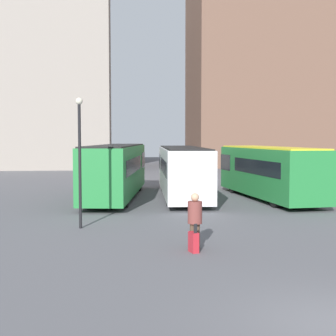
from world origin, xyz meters
TOP-DOWN VIEW (x-y plane):
  - building_block_left at (-15.62, 52.64)m, footprint 20.54×15.72m
  - building_block_right at (19.20, 52.64)m, footprint 27.71×13.15m
  - bus_0 at (-4.51, 20.24)m, footprint 4.11×12.54m
  - bus_1 at (-0.48, 20.16)m, footprint 3.08×11.98m
  - bus_2 at (4.52, 18.78)m, footprint 3.48×10.89m
  - traveler at (-1.92, 6.72)m, footprint 0.58×0.58m
  - suitcase at (-2.04, 6.22)m, footprint 0.31×0.46m
  - lamp_post_0 at (-5.96, 10.65)m, footprint 0.28×0.28m

SIDE VIEW (x-z plane):
  - suitcase at x=-2.04m, z-range -0.14..0.81m
  - traveler at x=-1.92m, z-range 0.17..2.02m
  - bus_1 at x=-0.48m, z-range 0.14..3.24m
  - bus_2 at x=4.52m, z-range 0.14..3.26m
  - bus_0 at x=-4.51m, z-range 0.15..3.38m
  - lamp_post_0 at x=-5.96m, z-range 0.49..5.76m
  - building_block_left at x=-15.62m, z-range 0.00..24.90m
  - building_block_right at x=19.20m, z-range 0.00..43.88m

